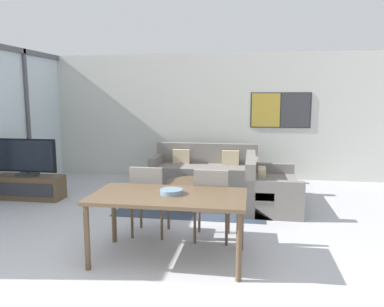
{
  "coord_description": "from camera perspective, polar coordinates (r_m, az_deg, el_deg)",
  "views": [
    {
      "loc": [
        1.1,
        -2.93,
        1.85
      ],
      "look_at": [
        0.17,
        2.87,
        0.95
      ],
      "focal_mm": 35.0,
      "sensor_mm": 36.0,
      "label": 1
    }
  ],
  "objects": [
    {
      "name": "dining_chair_left",
      "position": [
        5.0,
        -6.59,
        -6.61
      ],
      "size": [
        0.46,
        0.46,
        0.95
      ],
      "color": "gray",
      "rests_on": "ground_plane"
    },
    {
      "name": "sofa_main",
      "position": [
        7.94,
        2.0,
        -2.74
      ],
      "size": [
        2.2,
        0.88,
        0.84
      ],
      "color": "slate",
      "rests_on": "ground_plane"
    },
    {
      "name": "ground_plane",
      "position": [
        3.63,
        -10.6,
        -22.04
      ],
      "size": [
        24.0,
        24.0,
        0.0
      ],
      "primitive_type": "plane",
      "color": "#B2B2B7"
    },
    {
      "name": "television",
      "position": [
        7.35,
        -23.92,
        -0.55
      ],
      "size": [
        1.13,
        0.2,
        0.67
      ],
      "color": "#2D2D33",
      "rests_on": "tv_console"
    },
    {
      "name": "sofa_side",
      "position": [
        6.53,
        11.3,
        -5.41
      ],
      "size": [
        0.88,
        1.64,
        0.84
      ],
      "rotation": [
        0.0,
        0.0,
        1.57
      ],
      "color": "slate",
      "rests_on": "ground_plane"
    },
    {
      "name": "coffee_table",
      "position": [
        6.56,
        0.44,
        -5.13
      ],
      "size": [
        1.03,
        1.03,
        0.37
      ],
      "color": "brown",
      "rests_on": "ground_plane"
    },
    {
      "name": "dining_chair_centre",
      "position": [
        4.8,
        3.03,
        -7.2
      ],
      "size": [
        0.46,
        0.46,
        0.95
      ],
      "color": "gray",
      "rests_on": "ground_plane"
    },
    {
      "name": "dining_table",
      "position": [
        4.23,
        -3.58,
        -7.23
      ],
      "size": [
        1.73,
        0.91,
        0.76
      ],
      "color": "brown",
      "rests_on": "ground_plane"
    },
    {
      "name": "wall_back",
      "position": [
        8.57,
        2.04,
        5.71
      ],
      "size": [
        8.03,
        0.09,
        2.8
      ],
      "color": "silver",
      "rests_on": "ground_plane"
    },
    {
      "name": "area_rug",
      "position": [
        6.63,
        0.44,
        -7.46
      ],
      "size": [
        2.41,
        1.93,
        0.01
      ],
      "color": "#333D4C",
      "rests_on": "ground_plane"
    },
    {
      "name": "fruit_bowl",
      "position": [
        4.23,
        -3.14,
        -5.76
      ],
      "size": [
        0.26,
        0.26,
        0.05
      ],
      "color": "slate",
      "rests_on": "dining_table"
    },
    {
      "name": "tv_console",
      "position": [
        7.45,
        -23.66,
        -4.72
      ],
      "size": [
        1.28,
        0.42,
        0.43
      ],
      "color": "brown",
      "rests_on": "ground_plane"
    }
  ]
}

